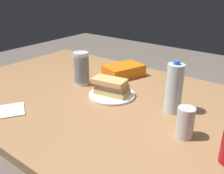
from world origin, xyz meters
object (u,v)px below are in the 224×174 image
Objects in this scene: plastic_cup_stack at (81,69)px; water_bottle_spare at (174,88)px; soda_can_silver at (185,123)px; dining_table at (115,115)px; paper_plate at (112,95)px; sandwich at (111,86)px; chip_bag at (124,71)px.

plastic_cup_stack is 0.78× the size of water_bottle_spare.
water_bottle_spare is 0.21m from soda_can_silver.
soda_can_silver is at bearing 168.25° from dining_table.
paper_plate is 0.99× the size of water_bottle_spare.
sandwich is 1.58× the size of soda_can_silver.
dining_table is 0.10m from paper_plate.
paper_plate is at bearing -144.06° from sandwich.
paper_plate is at bearing -137.03° from chip_bag.
plastic_cup_stack is at bearing 174.52° from chip_bag.
soda_can_silver is at bearing 128.07° from water_bottle_spare.
water_bottle_spare is (-0.55, -0.01, 0.02)m from plastic_cup_stack.
water_bottle_spare is (-0.31, -0.04, 0.11)m from paper_plate.
dining_table is 7.93× the size of paper_plate.
dining_table is 15.32× the size of soda_can_silver.
sandwich is 0.81× the size of water_bottle_spare.
sandwich is at bearing -15.07° from soda_can_silver.
sandwich reaches higher than paper_plate.
sandwich is at bearing 173.21° from plastic_cup_stack.
plastic_cup_stack is at bearing -6.11° from paper_plate.
chip_bag is at bearing -61.44° from dining_table.
water_bottle_spare is at bearing -51.93° from soda_can_silver.
paper_plate is 0.30m from chip_bag.
dining_table is at bearing 140.84° from paper_plate.
dining_table is 8.12× the size of chip_bag.
soda_can_silver is (-0.67, 0.15, -0.03)m from plastic_cup_stack.
paper_plate is 0.33m from water_bottle_spare.
paper_plate is 1.27× the size of plastic_cup_stack.
paper_plate is 1.93× the size of soda_can_silver.
chip_bag is 0.28m from plastic_cup_stack.
chip_bag is 0.50m from water_bottle_spare.
sandwich is (0.00, 0.00, 0.05)m from paper_plate.
water_bottle_spare is at bearing -172.91° from sandwich.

